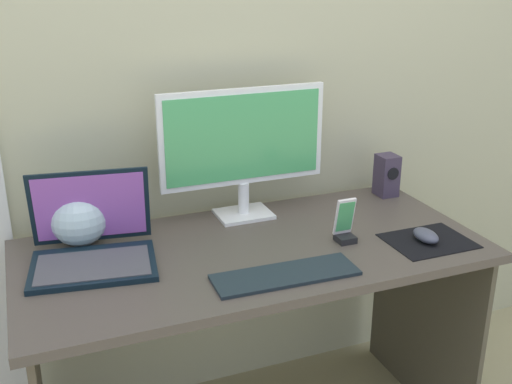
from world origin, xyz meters
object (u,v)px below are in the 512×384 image
speaker_right (387,175)px  mouse (426,235)px  monitor (243,145)px  keyboard_external (285,275)px  phone_in_dock (345,226)px  fishbowl (79,218)px  laptop (92,245)px

speaker_right → mouse: (-0.11, -0.39, -0.05)m
monitor → keyboard_external: bearing=-95.9°
mouse → phone_in_dock: phone_in_dock is taller
keyboard_external → mouse: mouse is taller
fishbowl → mouse: fishbowl is taller
mouse → phone_in_dock: size_ratio=0.72×
speaker_right → laptop: 1.08m
keyboard_external → mouse: (0.49, 0.05, 0.02)m
keyboard_external → phone_in_dock: 0.30m
keyboard_external → laptop: bearing=150.6°
speaker_right → phone_in_dock: 0.45m
monitor → phone_in_dock: 0.42m
monitor → mouse: (0.44, -0.40, -0.23)m
monitor → fishbowl: 0.56m
speaker_right → keyboard_external: bearing=-143.8°
fishbowl → laptop: bearing=-82.4°
keyboard_external → fishbowl: bearing=140.8°
keyboard_external → phone_in_dock: phone_in_dock is taller
keyboard_external → monitor: bearing=85.9°
speaker_right → phone_in_dock: speaker_right is taller
fishbowl → mouse: (0.98, -0.38, -0.06)m
speaker_right → fishbowl: 1.09m
fishbowl → phone_in_dock: size_ratio=1.25×
laptop → keyboard_external: bearing=-31.2°
speaker_right → keyboard_external: speaker_right is taller
fishbowl → monitor: bearing=2.0°
fishbowl → keyboard_external: size_ratio=0.43×
keyboard_external → speaker_right: bearing=38.0°
monitor → phone_in_dock: monitor is taller
fishbowl → keyboard_external: fishbowl is taller
speaker_right → monitor: bearing=179.5°
phone_in_dock → keyboard_external: bearing=-151.4°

